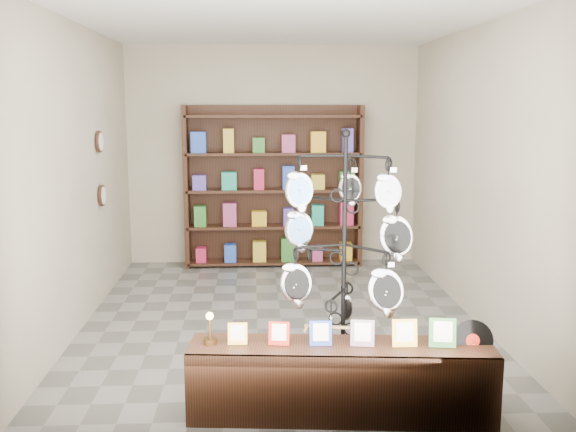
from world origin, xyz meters
name	(u,v)px	position (x,y,z in m)	size (l,w,h in m)	color
ground	(281,318)	(0.00, 0.00, 0.00)	(5.00, 5.00, 0.00)	slate
room_envelope	(281,141)	(0.00, 0.00, 1.85)	(5.00, 5.00, 5.00)	#BAAD96
display_tree	(344,245)	(0.40, -1.79, 1.18)	(1.08, 1.05, 2.03)	black
front_shelf	(341,380)	(0.34, -2.14, 0.27)	(2.18, 0.63, 0.76)	black
back_shelving	(274,191)	(0.00, 2.30, 1.03)	(2.42, 0.36, 2.20)	black
wall_clocks	(101,169)	(-1.97, 0.80, 1.50)	(0.03, 0.24, 0.84)	black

